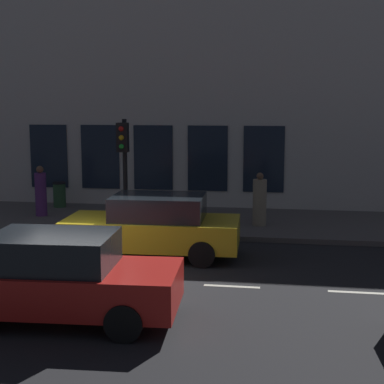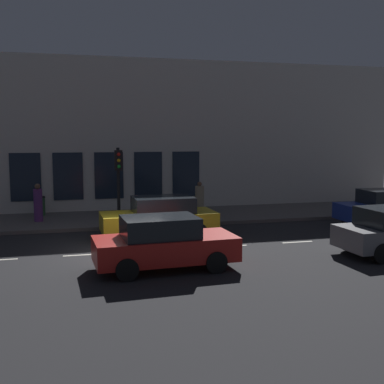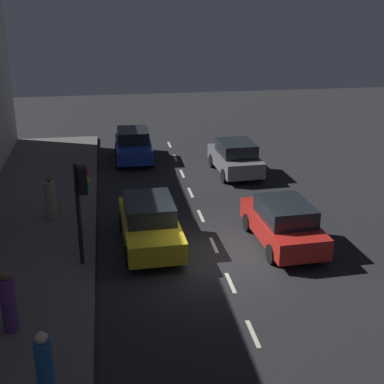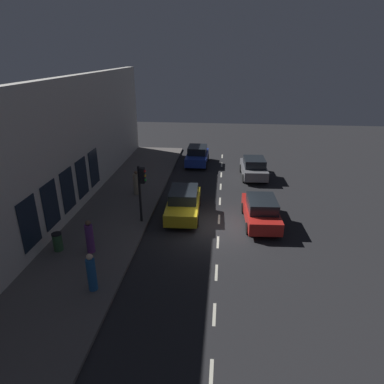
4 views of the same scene
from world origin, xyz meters
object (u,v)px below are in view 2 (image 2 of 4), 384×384
(pedestrian_0, at_px, (200,200))
(pedestrian_1, at_px, (38,204))
(parked_car_0, at_px, (160,217))
(parked_car_1, at_px, (164,243))
(parked_car_2, at_px, (383,208))
(trash_bin, at_px, (40,206))
(traffic_light, at_px, (118,172))

(pedestrian_0, bearing_deg, pedestrian_1, -172.12)
(parked_car_0, xyz_separation_m, parked_car_1, (-4.48, 0.70, -0.00))
(parked_car_0, distance_m, parked_car_1, 4.53)
(parked_car_1, relative_size, pedestrian_1, 2.52)
(parked_car_0, xyz_separation_m, parked_car_2, (0.00, -9.91, -0.00))
(pedestrian_1, bearing_deg, parked_car_1, 114.08)
(parked_car_0, xyz_separation_m, pedestrian_1, (3.91, 4.73, 0.13))
(pedestrian_1, bearing_deg, pedestrian_0, 175.15)
(parked_car_1, xyz_separation_m, trash_bin, (10.02, 4.04, -0.18))
(pedestrian_0, xyz_separation_m, trash_bin, (2.05, 7.29, -0.28))
(parked_car_1, bearing_deg, parked_car_0, 168.11)
(pedestrian_0, bearing_deg, trash_bin, 175.47)
(parked_car_2, height_order, pedestrian_0, pedestrian_0)
(parked_car_0, xyz_separation_m, pedestrian_0, (3.50, -2.55, 0.10))
(traffic_light, relative_size, pedestrian_1, 1.95)
(traffic_light, relative_size, parked_car_0, 0.73)
(trash_bin, bearing_deg, parked_car_2, -110.71)
(traffic_light, bearing_deg, parked_car_0, -147.60)
(parked_car_2, height_order, pedestrian_1, pedestrian_1)
(parked_car_1, xyz_separation_m, parked_car_2, (4.48, -10.62, -0.00))
(trash_bin, bearing_deg, traffic_light, -135.17)
(parked_car_1, height_order, pedestrian_0, pedestrian_0)
(pedestrian_0, relative_size, trash_bin, 1.80)
(traffic_light, xyz_separation_m, pedestrian_0, (1.37, -3.90, -1.54))
(parked_car_1, distance_m, parked_car_2, 11.52)
(pedestrian_0, bearing_deg, parked_car_2, -14.22)
(parked_car_0, xyz_separation_m, trash_bin, (5.54, 4.74, -0.18))
(parked_car_0, bearing_deg, pedestrian_1, 48.59)
(parked_car_1, bearing_deg, trash_bin, -161.00)
(parked_car_2, distance_m, pedestrian_1, 15.16)
(parked_car_0, height_order, parked_car_2, same)
(parked_car_0, distance_m, trash_bin, 7.30)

